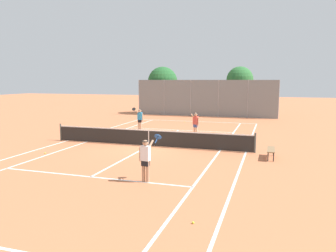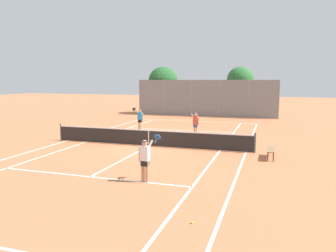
{
  "view_description": "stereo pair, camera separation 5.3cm",
  "coord_description": "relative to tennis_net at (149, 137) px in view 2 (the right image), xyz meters",
  "views": [
    {
      "loc": [
        6.7,
        -17.4,
        3.8
      ],
      "look_at": [
        0.69,
        1.5,
        1.0
      ],
      "focal_mm": 35.0,
      "sensor_mm": 36.0,
      "label": 1
    },
    {
      "loc": [
        6.75,
        -17.38,
        3.8
      ],
      "look_at": [
        0.69,
        1.5,
        1.0
      ],
      "focal_mm": 35.0,
      "sensor_mm": 36.0,
      "label": 2
    }
  ],
  "objects": [
    {
      "name": "court_line_markings",
      "position": [
        0.0,
        0.0,
        -0.51
      ],
      "size": [
        11.1,
        23.9,
        0.01
      ],
      "color": "white",
      "rests_on": "ground"
    },
    {
      "name": "tree_behind_left",
      "position": [
        -5.17,
        18.07,
        3.03
      ],
      "size": [
        3.35,
        3.35,
        5.29
      ],
      "color": "brown",
      "rests_on": "ground"
    },
    {
      "name": "player_far_right",
      "position": [
        1.84,
        4.04,
        0.4
      ],
      "size": [
        0.54,
        0.47,
        1.6
      ],
      "color": "#D8A884",
      "rests_on": "ground"
    },
    {
      "name": "ground_plane",
      "position": [
        0.0,
        0.0,
        -0.51
      ],
      "size": [
        120.0,
        120.0,
        0.0
      ],
      "primitive_type": "plane",
      "color": "#C67047"
    },
    {
      "name": "loose_tennis_ball_2",
      "position": [
        -0.75,
        10.97,
        -0.48
      ],
      "size": [
        0.07,
        0.07,
        0.07
      ],
      "primitive_type": "sphere",
      "color": "#D1DB33",
      "rests_on": "ground"
    },
    {
      "name": "player_near_side",
      "position": [
        2.31,
        -6.32,
        0.42
      ],
      "size": [
        0.74,
        0.72,
        1.77
      ],
      "color": "tan",
      "rests_on": "ground"
    },
    {
      "name": "loose_tennis_ball_0",
      "position": [
        4.83,
        -9.32,
        -0.48
      ],
      "size": [
        0.07,
        0.07,
        0.07
      ],
      "primitive_type": "sphere",
      "color": "#D1DB33",
      "rests_on": "ground"
    },
    {
      "name": "courtside_bench",
      "position": [
        6.76,
        -1.0,
        -0.1
      ],
      "size": [
        0.36,
        1.5,
        0.47
      ],
      "color": "olive",
      "rests_on": "ground"
    },
    {
      "name": "tennis_net",
      "position": [
        0.0,
        0.0,
        0.0
      ],
      "size": [
        12.0,
        0.1,
        1.07
      ],
      "color": "#474C47",
      "rests_on": "ground"
    },
    {
      "name": "loose_tennis_ball_1",
      "position": [
        -4.42,
        -3.5,
        -0.48
      ],
      "size": [
        0.07,
        0.07,
        0.07
      ],
      "primitive_type": "sphere",
      "color": "#D1DB33",
      "rests_on": "ground"
    },
    {
      "name": "player_far_left",
      "position": [
        -2.76,
        5.31,
        0.42
      ],
      "size": [
        0.66,
        0.74,
        1.77
      ],
      "color": "#D8A884",
      "rests_on": "ground"
    },
    {
      "name": "tree_behind_right",
      "position": [
        3.08,
        19.86,
        3.19
      ],
      "size": [
        2.99,
        2.95,
        5.28
      ],
      "color": "brown",
      "rests_on": "ground"
    },
    {
      "name": "back_fence",
      "position": [
        0.0,
        16.16,
        1.4
      ],
      "size": [
        14.73,
        0.08,
        3.82
      ],
      "color": "gray",
      "rests_on": "ground"
    }
  ]
}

